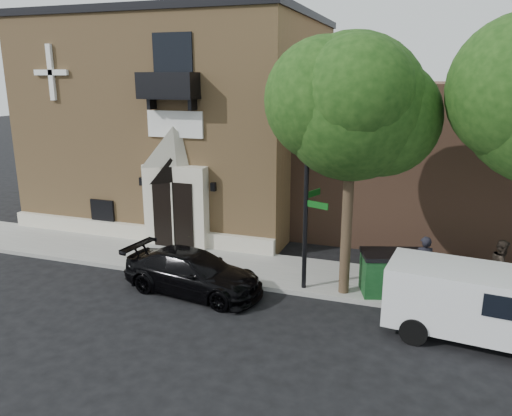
{
  "coord_description": "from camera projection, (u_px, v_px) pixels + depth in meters",
  "views": [
    {
      "loc": [
        8.12,
        -14.03,
        6.71
      ],
      "look_at": [
        2.57,
        2.0,
        2.17
      ],
      "focal_mm": 35.0,
      "sensor_mm": 36.0,
      "label": 1
    }
  ],
  "objects": [
    {
      "name": "sidewalk",
      "position": [
        211.0,
        263.0,
        18.14
      ],
      "size": [
        42.0,
        3.0,
        0.15
      ],
      "primitive_type": "cube",
      "color": "gray",
      "rests_on": "ground"
    },
    {
      "name": "planter",
      "position": [
        196.0,
        239.0,
        19.52
      ],
      "size": [
        0.79,
        0.74,
        0.7
      ],
      "primitive_type": "imported",
      "rotation": [
        0.0,
        0.0,
        0.36
      ],
      "color": "#4D622A",
      "rests_on": "sidewalk"
    },
    {
      "name": "church",
      "position": [
        188.0,
        119.0,
        24.11
      ],
      "size": [
        12.2,
        11.01,
        9.3
      ],
      "color": "#A77E4E",
      "rests_on": "ground"
    },
    {
      "name": "fire_hydrant",
      "position": [
        371.0,
        286.0,
        15.16
      ],
      "size": [
        0.41,
        0.33,
        0.72
      ],
      "color": "#BB0C0D",
      "rests_on": "sidewalk"
    },
    {
      "name": "pedestrian_far",
      "position": [
        501.0,
        266.0,
        15.4
      ],
      "size": [
        0.81,
        0.94,
        1.68
      ],
      "primitive_type": "imported",
      "rotation": [
        0.0,
        0.0,
        1.34
      ],
      "color": "#2D251E",
      "rests_on": "sidewalk"
    },
    {
      "name": "street_tree_left",
      "position": [
        353.0,
        106.0,
        14.0
      ],
      "size": [
        4.97,
        4.38,
        7.77
      ],
      "color": "#38281C",
      "rests_on": "sidewalk"
    },
    {
      "name": "street_sign",
      "position": [
        307.0,
        205.0,
        15.21
      ],
      "size": [
        0.82,
        1.03,
        5.39
      ],
      "rotation": [
        0.0,
        0.0,
        -0.35
      ],
      "color": "black",
      "rests_on": "sidewalk"
    },
    {
      "name": "pedestrian_near",
      "position": [
        423.0,
        264.0,
        15.47
      ],
      "size": [
        0.73,
        0.56,
        1.77
      ],
      "primitive_type": "imported",
      "rotation": [
        0.0,
        0.0,
        3.37
      ],
      "color": "black",
      "rests_on": "sidewalk"
    },
    {
      "name": "cargo_van",
      "position": [
        490.0,
        304.0,
        12.65
      ],
      "size": [
        4.9,
        2.41,
        1.92
      ],
      "rotation": [
        0.0,
        0.0,
        -0.11
      ],
      "color": "white",
      "rests_on": "ground"
    },
    {
      "name": "dumpster",
      "position": [
        394.0,
        273.0,
        15.34
      ],
      "size": [
        2.27,
        1.7,
        1.32
      ],
      "rotation": [
        0.0,
        0.0,
        0.3
      ],
      "color": "#0F3817",
      "rests_on": "sidewalk"
    },
    {
      "name": "ground",
      "position": [
        166.0,
        277.0,
        17.11
      ],
      "size": [
        120.0,
        120.0,
        0.0
      ],
      "primitive_type": "plane",
      "color": "black",
      "rests_on": "ground"
    },
    {
      "name": "black_sedan",
      "position": [
        193.0,
        272.0,
        15.75
      ],
      "size": [
        4.83,
        2.47,
        1.34
      ],
      "primitive_type": "imported",
      "rotation": [
        0.0,
        0.0,
        1.44
      ],
      "color": "black",
      "rests_on": "ground"
    }
  ]
}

